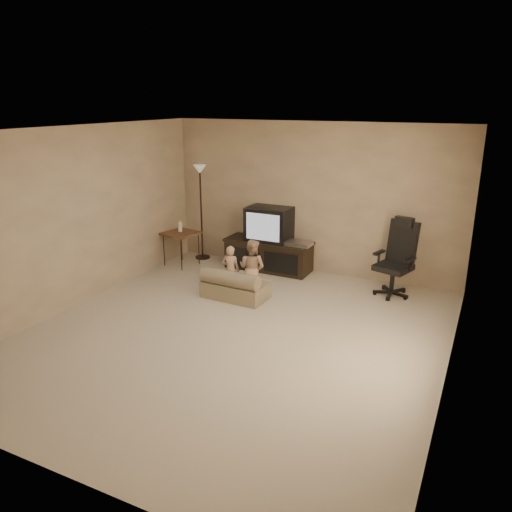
{
  "coord_description": "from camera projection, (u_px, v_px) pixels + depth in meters",
  "views": [
    {
      "loc": [
        2.72,
        -4.99,
        2.84
      ],
      "look_at": [
        0.01,
        0.6,
        0.87
      ],
      "focal_mm": 35.0,
      "sensor_mm": 36.0,
      "label": 1
    }
  ],
  "objects": [
    {
      "name": "floor",
      "position": [
        234.0,
        335.0,
        6.27
      ],
      "size": [
        5.5,
        5.5,
        0.0
      ],
      "primitive_type": "plane",
      "color": "beige",
      "rests_on": "ground"
    },
    {
      "name": "room_shell",
      "position": [
        233.0,
        217.0,
        5.81
      ],
      "size": [
        5.5,
        5.5,
        5.5
      ],
      "color": "white",
      "rests_on": "floor"
    },
    {
      "name": "tv_stand",
      "position": [
        269.0,
        244.0,
        8.54
      ],
      "size": [
        1.54,
        0.58,
        1.1
      ],
      "rotation": [
        0.0,
        0.0,
        -0.01
      ],
      "color": "black",
      "rests_on": "floor"
    },
    {
      "name": "office_chair",
      "position": [
        396.0,
        268.0,
        7.45
      ],
      "size": [
        0.68,
        0.7,
        1.17
      ],
      "rotation": [
        0.0,
        0.0,
        -0.31
      ],
      "color": "black",
      "rests_on": "floor"
    },
    {
      "name": "side_table",
      "position": [
        181.0,
        233.0,
        8.74
      ],
      "size": [
        0.64,
        0.64,
        0.81
      ],
      "rotation": [
        0.0,
        0.0,
        -0.2
      ],
      "color": "brown",
      "rests_on": "floor"
    },
    {
      "name": "floor_lamp",
      "position": [
        200.0,
        191.0,
        8.91
      ],
      "size": [
        0.27,
        0.27,
        1.72
      ],
      "color": "black",
      "rests_on": "floor"
    },
    {
      "name": "child_sofa",
      "position": [
        234.0,
        287.0,
        7.36
      ],
      "size": [
        0.96,
        0.57,
        0.46
      ],
      "rotation": [
        0.0,
        0.0,
        -0.04
      ],
      "color": "gray",
      "rests_on": "floor"
    },
    {
      "name": "toddler_left",
      "position": [
        231.0,
        270.0,
        7.48
      ],
      "size": [
        0.31,
        0.24,
        0.76
      ],
      "primitive_type": "imported",
      "rotation": [
        0.0,
        0.0,
        3.31
      ],
      "color": "tan",
      "rests_on": "floor"
    },
    {
      "name": "toddler_right",
      "position": [
        252.0,
        268.0,
        7.4
      ],
      "size": [
        0.44,
        0.26,
        0.87
      ],
      "primitive_type": "imported",
      "rotation": [
        0.0,
        0.0,
        3.09
      ],
      "color": "tan",
      "rests_on": "floor"
    }
  ]
}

